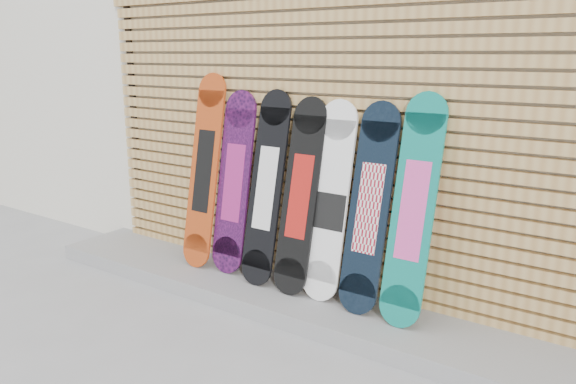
{
  "coord_description": "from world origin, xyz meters",
  "views": [
    {
      "loc": [
        1.98,
        -2.51,
        1.83
      ],
      "look_at": [
        -0.26,
        0.75,
        0.85
      ],
      "focal_mm": 35.0,
      "sensor_mm": 36.0,
      "label": 1
    }
  ],
  "objects_px": {
    "snowboard_4": "(329,203)",
    "snowboard_5": "(369,208)",
    "snowboard_1": "(234,183)",
    "snowboard_2": "(266,188)",
    "snowboard_3": "(300,197)",
    "snowboard_0": "(204,171)",
    "snowboard_6": "(413,211)"
  },
  "relations": [
    {
      "from": "snowboard_0",
      "to": "snowboard_5",
      "type": "height_order",
      "value": "snowboard_0"
    },
    {
      "from": "snowboard_2",
      "to": "snowboard_5",
      "type": "relative_size",
      "value": 1.03
    },
    {
      "from": "snowboard_1",
      "to": "snowboard_6",
      "type": "xyz_separation_m",
      "value": [
        1.51,
        -0.04,
        0.02
      ]
    },
    {
      "from": "snowboard_4",
      "to": "snowboard_5",
      "type": "height_order",
      "value": "snowboard_5"
    },
    {
      "from": "snowboard_0",
      "to": "snowboard_1",
      "type": "height_order",
      "value": "snowboard_0"
    },
    {
      "from": "snowboard_0",
      "to": "snowboard_4",
      "type": "relative_size",
      "value": 1.11
    },
    {
      "from": "snowboard_6",
      "to": "snowboard_3",
      "type": "bearing_deg",
      "value": 179.67
    },
    {
      "from": "snowboard_1",
      "to": "snowboard_2",
      "type": "bearing_deg",
      "value": -5.01
    },
    {
      "from": "snowboard_6",
      "to": "snowboard_0",
      "type": "bearing_deg",
      "value": 179.59
    },
    {
      "from": "snowboard_3",
      "to": "snowboard_5",
      "type": "bearing_deg",
      "value": 0.15
    },
    {
      "from": "snowboard_3",
      "to": "snowboard_6",
      "type": "bearing_deg",
      "value": -0.33
    },
    {
      "from": "snowboard_5",
      "to": "snowboard_6",
      "type": "height_order",
      "value": "snowboard_6"
    },
    {
      "from": "snowboard_1",
      "to": "snowboard_2",
      "type": "relative_size",
      "value": 0.99
    },
    {
      "from": "snowboard_1",
      "to": "snowboard_2",
      "type": "height_order",
      "value": "snowboard_2"
    },
    {
      "from": "snowboard_5",
      "to": "snowboard_1",
      "type": "bearing_deg",
      "value": 178.6
    },
    {
      "from": "snowboard_3",
      "to": "snowboard_4",
      "type": "xyz_separation_m",
      "value": [
        0.23,
        0.02,
        -0.01
      ]
    },
    {
      "from": "snowboard_1",
      "to": "snowboard_0",
      "type": "bearing_deg",
      "value": -175.6
    },
    {
      "from": "snowboard_0",
      "to": "snowboard_2",
      "type": "xyz_separation_m",
      "value": [
        0.63,
        -0.01,
        -0.05
      ]
    },
    {
      "from": "snowboard_1",
      "to": "snowboard_3",
      "type": "distance_m",
      "value": 0.65
    },
    {
      "from": "snowboard_4",
      "to": "snowboard_3",
      "type": "bearing_deg",
      "value": -175.18
    },
    {
      "from": "snowboard_2",
      "to": "snowboard_6",
      "type": "distance_m",
      "value": 1.17
    },
    {
      "from": "snowboard_0",
      "to": "snowboard_4",
      "type": "bearing_deg",
      "value": 0.56
    },
    {
      "from": "snowboard_4",
      "to": "snowboard_5",
      "type": "distance_m",
      "value": 0.32
    },
    {
      "from": "snowboard_2",
      "to": "snowboard_5",
      "type": "height_order",
      "value": "snowboard_2"
    },
    {
      "from": "snowboard_3",
      "to": "snowboard_5",
      "type": "distance_m",
      "value": 0.55
    },
    {
      "from": "snowboard_0",
      "to": "snowboard_6",
      "type": "bearing_deg",
      "value": -0.41
    },
    {
      "from": "snowboard_2",
      "to": "snowboard_3",
      "type": "xyz_separation_m",
      "value": [
        0.31,
        -0.0,
        -0.02
      ]
    },
    {
      "from": "snowboard_3",
      "to": "snowboard_4",
      "type": "height_order",
      "value": "snowboard_3"
    },
    {
      "from": "snowboard_2",
      "to": "snowboard_5",
      "type": "bearing_deg",
      "value": 0.04
    },
    {
      "from": "snowboard_0",
      "to": "snowboard_2",
      "type": "bearing_deg",
      "value": -0.65
    },
    {
      "from": "snowboard_3",
      "to": "snowboard_5",
      "type": "relative_size",
      "value": 1.0
    },
    {
      "from": "snowboard_0",
      "to": "snowboard_2",
      "type": "height_order",
      "value": "snowboard_0"
    }
  ]
}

